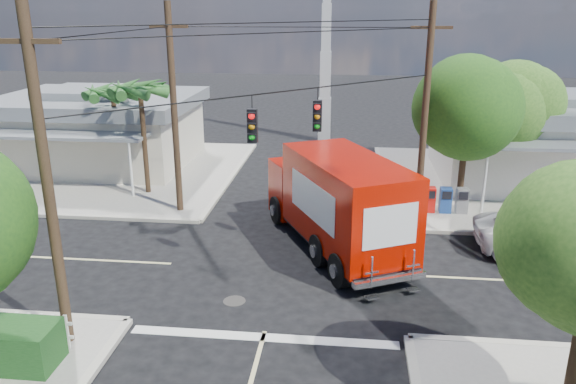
# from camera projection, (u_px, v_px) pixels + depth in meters

# --- Properties ---
(ground) EXTENTS (120.00, 120.00, 0.00)m
(ground) POSITION_uv_depth(u_px,v_px,m) (282.00, 269.00, 19.67)
(ground) COLOR black
(ground) RESTS_ON ground
(sidewalk_ne) EXTENTS (14.12, 14.12, 0.14)m
(sidewalk_ne) POSITION_uv_depth(u_px,v_px,m) (517.00, 185.00, 28.78)
(sidewalk_ne) COLOR #9E998E
(sidewalk_ne) RESTS_ON ground
(sidewalk_nw) EXTENTS (14.12, 14.12, 0.14)m
(sidewalk_nw) POSITION_uv_depth(u_px,v_px,m) (111.00, 172.00, 31.05)
(sidewalk_nw) COLOR #9E998E
(sidewalk_nw) RESTS_ON ground
(road_markings) EXTENTS (32.00, 32.00, 0.01)m
(road_markings) POSITION_uv_depth(u_px,v_px,m) (276.00, 289.00, 18.28)
(road_markings) COLOR beige
(road_markings) RESTS_ON ground
(building_ne) EXTENTS (11.80, 10.20, 4.50)m
(building_ne) POSITION_uv_depth(u_px,v_px,m) (550.00, 138.00, 28.93)
(building_ne) COLOR silver
(building_ne) RESTS_ON sidewalk_ne
(building_nw) EXTENTS (10.80, 10.20, 4.30)m
(building_nw) POSITION_uv_depth(u_px,v_px,m) (99.00, 127.00, 31.99)
(building_nw) COLOR beige
(building_nw) RESTS_ON sidewalk_nw
(radio_tower) EXTENTS (0.80, 0.80, 17.00)m
(radio_tower) POSITION_uv_depth(u_px,v_px,m) (326.00, 57.00, 36.73)
(radio_tower) COLOR silver
(radio_tower) RESTS_ON ground
(tree_ne_front) EXTENTS (4.21, 4.14, 6.66)m
(tree_ne_front) POSITION_uv_depth(u_px,v_px,m) (469.00, 106.00, 23.80)
(tree_ne_front) COLOR #422D1C
(tree_ne_front) RESTS_ON sidewalk_ne
(tree_ne_back) EXTENTS (3.77, 3.66, 5.82)m
(tree_ne_back) POSITION_uv_depth(u_px,v_px,m) (516.00, 111.00, 25.79)
(tree_ne_back) COLOR #422D1C
(tree_ne_back) RESTS_ON sidewalk_ne
(palm_nw_front) EXTENTS (3.01, 3.08, 5.59)m
(palm_nw_front) POSITION_uv_depth(u_px,v_px,m) (140.00, 91.00, 25.95)
(palm_nw_front) COLOR #422D1C
(palm_nw_front) RESTS_ON sidewalk_nw
(palm_nw_back) EXTENTS (3.01, 3.08, 5.19)m
(palm_nw_back) POSITION_uv_depth(u_px,v_px,m) (113.00, 94.00, 27.69)
(palm_nw_back) COLOR #422D1C
(palm_nw_back) RESTS_ON sidewalk_nw
(utility_poles) EXTENTS (12.00, 10.68, 9.00)m
(utility_poles) POSITION_uv_depth(u_px,v_px,m) (242.00, 128.00, 19.88)
(utility_poles) COLOR #473321
(utility_poles) RESTS_ON ground
(vending_boxes) EXTENTS (1.90, 0.50, 1.10)m
(vending_boxes) POSITION_uv_depth(u_px,v_px,m) (445.00, 200.00, 24.63)
(vending_boxes) COLOR red
(vending_boxes) RESTS_ON sidewalk_ne
(delivery_truck) EXTENTS (6.04, 8.75, 3.70)m
(delivery_truck) POSITION_uv_depth(u_px,v_px,m) (337.00, 201.00, 20.85)
(delivery_truck) COLOR black
(delivery_truck) RESTS_ON ground
(parked_car) EXTENTS (5.58, 2.64, 1.54)m
(parked_car) POSITION_uv_depth(u_px,v_px,m) (553.00, 234.00, 20.72)
(parked_car) COLOR silver
(parked_car) RESTS_ON ground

